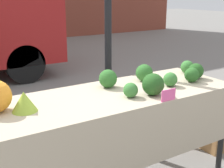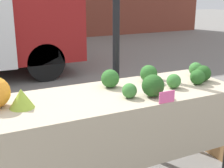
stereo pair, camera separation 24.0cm
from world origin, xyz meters
TOP-DOWN VIEW (x-y plane):
  - tent_pole at (0.37, 0.66)m, footprint 0.07×0.07m
  - market_table at (0.00, -0.06)m, footprint 2.08×0.73m
  - romanesco_head at (-0.69, -0.00)m, footprint 0.17×0.17m
  - broccoli_head_0 at (0.08, -0.14)m, footprint 0.11×0.11m
  - broccoli_head_1 at (0.77, -0.09)m, footprint 0.13×0.13m
  - broccoli_head_2 at (0.06, 0.16)m, footprint 0.15×0.15m
  - broccoli_head_3 at (0.43, 0.15)m, footprint 0.15×0.15m
  - broccoli_head_4 at (0.95, 0.14)m, footprint 0.13×0.13m
  - broccoli_head_5 at (0.52, -0.09)m, footprint 0.12×0.12m
  - broccoli_head_6 at (0.88, -0.03)m, footprint 0.14×0.14m
  - broccoli_head_7 at (0.25, -0.19)m, footprint 0.17×0.17m
  - price_sign at (0.26, -0.35)m, footprint 0.13×0.01m

SIDE VIEW (x-z plane):
  - market_table at x=0.00m, z-range 0.30..1.12m
  - price_sign at x=0.26m, z-range 0.82..0.91m
  - broccoli_head_0 at x=0.08m, z-range 0.82..0.93m
  - broccoli_head_5 at x=0.52m, z-range 0.82..0.94m
  - broccoli_head_4 at x=0.95m, z-range 0.82..0.95m
  - broccoli_head_1 at x=0.77m, z-range 0.82..0.95m
  - romanesco_head at x=-0.69m, z-range 0.82..0.96m
  - broccoli_head_6 at x=0.88m, z-range 0.82..0.96m
  - broccoli_head_2 at x=0.06m, z-range 0.82..0.97m
  - broccoli_head_3 at x=0.43m, z-range 0.82..0.97m
  - broccoli_head_7 at x=0.25m, z-range 0.82..0.99m
  - tent_pole at x=0.37m, z-range 0.00..2.52m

